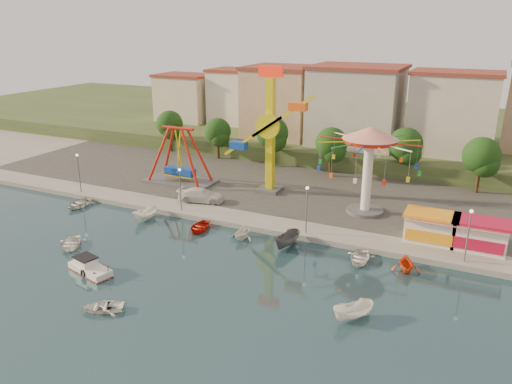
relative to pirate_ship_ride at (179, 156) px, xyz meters
The scene contains 36 objects.
ground 27.01m from the pirate_ship_ride, 57.31° to the right, with size 200.00×200.00×0.00m, color #15323A.
quay_deck 42.30m from the pirate_ship_ride, 70.01° to the left, with size 200.00×100.00×0.60m, color #9E998E.
asphalt_pad 16.70m from the pirate_ship_ride, 27.73° to the left, with size 90.00×28.00×0.01m, color #4C4944.
hill_terrace 46.92m from the pirate_ship_ride, 72.10° to the left, with size 200.00×60.00×3.00m, color #384C26.
pirate_ship_ride is the anchor object (origin of this frame).
kamikaze_tower 14.27m from the pirate_ship_ride, ahead, with size 8.43×3.10×16.50m.
wave_swinger 26.95m from the pirate_ship_ride, ahead, with size 11.60×11.60×10.40m.
booth_left 35.34m from the pirate_ship_ride, ahead, with size 5.40×3.78×3.08m.
booth_mid 39.94m from the pirate_ship_ride, ahead, with size 5.40×3.78×3.08m.
lamp_post_0 13.52m from the pirate_ship_ride, 135.52° to the right, with size 0.14×0.14×5.00m, color #59595E.
lamp_post_1 11.47m from the pirate_ship_ride, 55.86° to the right, with size 0.14×0.14×5.00m, color #59595E.
lamp_post_2 24.34m from the pirate_ship_ride, 22.84° to the right, with size 0.14×0.14×5.00m, color #59595E.
lamp_post_3 39.56m from the pirate_ship_ride, 13.80° to the right, with size 0.14×0.14×5.00m, color #59595E.
tree_0 18.64m from the pirate_ship_ride, 128.58° to the left, with size 4.60×4.60×7.19m.
tree_1 13.92m from the pirate_ship_ride, 96.62° to the left, with size 4.35×4.35×6.80m.
tree_2 15.87m from the pirate_ship_ride, 57.88° to the left, with size 5.02×5.02×7.85m.
tree_3 21.96m from the pirate_ship_ride, 32.96° to the left, with size 4.68×4.68×7.32m.
tree_4 32.11m from the pirate_ship_ride, 27.72° to the left, with size 4.86×4.86×7.60m.
tree_5 40.59m from the pirate_ship_ride, 18.84° to the left, with size 4.83×4.83×7.54m.
building_0 30.64m from the pirate_ship_ride, 128.76° to the left, with size 9.26×9.53×11.87m, color beige.
building_1 29.91m from the pirate_ship_ride, 103.46° to the left, with size 12.33×9.01×8.63m, color silver.
building_2 30.47m from the pirate_ship_ride, 78.12° to the left, with size 11.95×9.28×11.23m, color tan.
building_3 33.25m from the pirate_ship_ride, 52.82° to the left, with size 12.59×10.50×9.20m, color beige.
building_4 44.91m from the pirate_ship_ride, 41.65° to the left, with size 10.75×9.23×9.24m, color beige.
cabin_motorboat 26.87m from the pirate_ship_ride, 74.96° to the right, with size 5.00×2.91×1.66m.
rowboat_a 22.56m from the pirate_ship_ride, 87.13° to the right, with size 2.72×3.81×0.79m, color white.
rowboat_b 32.91m from the pirate_ship_ride, 67.51° to the right, with size 2.44×3.42×0.71m, color white.
skiff 38.77m from the pirate_ship_ride, 36.14° to the right, with size 1.40×3.72×1.44m, color white.
van 9.50m from the pirate_ship_ride, 39.66° to the right, with size 2.35×5.79×1.68m, color silver.
moored_boat_0 14.99m from the pirate_ship_ride, 119.11° to the right, with size 2.89×4.05×0.84m, color silver.
moored_boat_2 13.60m from the pirate_ship_ride, 74.85° to the right, with size 1.38×3.68×1.42m, color silver.
moored_boat_3 17.14m from the pirate_ship_ride, 49.30° to the right, with size 2.67×3.73×0.77m, color red.
moored_boat_4 20.95m from the pirate_ship_ride, 37.75° to the right, with size 2.56×2.97×1.57m, color white.
moored_boat_5 25.18m from the pirate_ship_ride, 30.45° to the right, with size 1.57×4.17×1.61m, color #505155.
moored_boat_6 31.99m from the pirate_ship_ride, 23.45° to the right, with size 2.72×3.81×0.79m, color white.
moored_boat_7 36.00m from the pirate_ship_ride, 20.65° to the right, with size 2.65×3.07×1.62m, color #F14915.
Camera 1 is at (24.43, -34.25, 22.13)m, focal length 35.00 mm.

